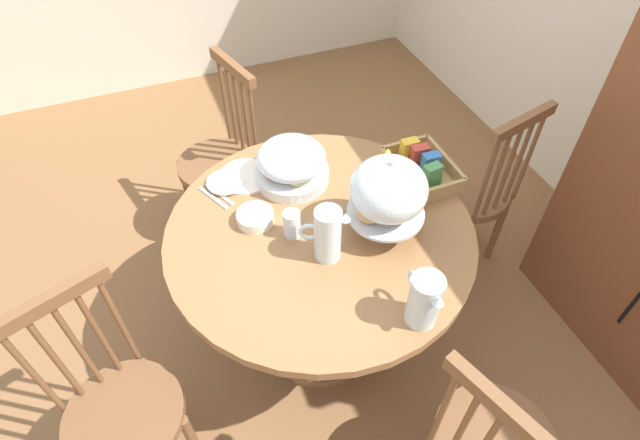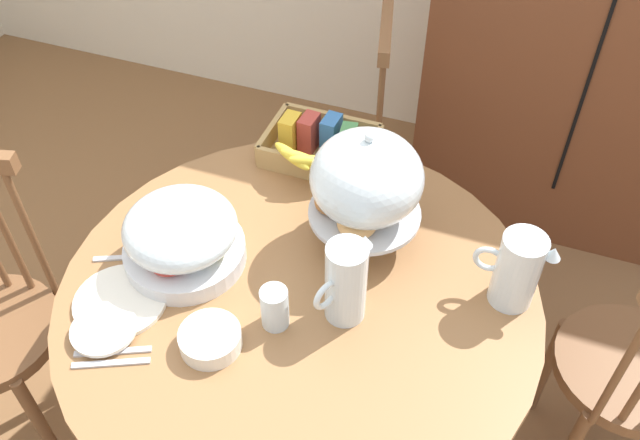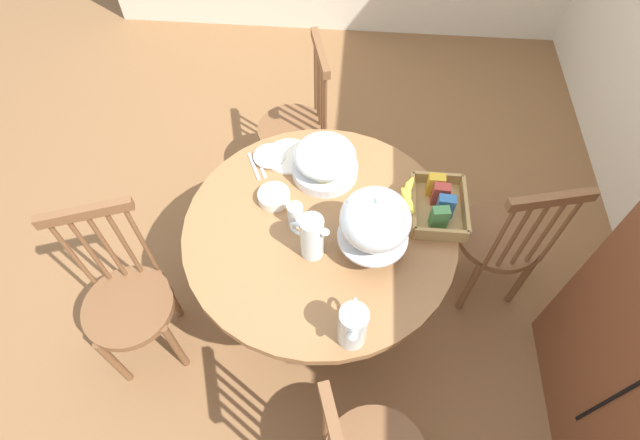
{
  "view_description": "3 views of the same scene",
  "coord_description": "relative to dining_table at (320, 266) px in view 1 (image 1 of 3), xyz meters",
  "views": [
    {
      "loc": [
        1.29,
        -0.38,
        2.14
      ],
      "look_at": [
        0.11,
        0.09,
        0.79
      ],
      "focal_mm": 28.51,
      "sensor_mm": 36.0,
      "label": 1
    },
    {
      "loc": [
        0.51,
        -0.86,
        2.02
      ],
      "look_at": [
        0.11,
        0.24,
        0.84
      ],
      "focal_mm": 38.22,
      "sensor_mm": 36.0,
      "label": 2
    },
    {
      "loc": [
        1.27,
        0.19,
        2.45
      ],
      "look_at": [
        0.11,
        0.09,
        0.79
      ],
      "focal_mm": 27.6,
      "sensor_mm": 36.0,
      "label": 3
    }
  ],
  "objects": [
    {
      "name": "windsor_chair_facing_door",
      "position": [
        -0.86,
        -0.2,
        -0.07
      ],
      "size": [
        0.42,
        0.42,
        0.97
      ],
      "color": "brown",
      "rests_on": "ground_plane"
    },
    {
      "name": "pastry_stand_with_dome",
      "position": [
        0.09,
        0.22,
        0.42
      ],
      "size": [
        0.28,
        0.28,
        0.34
      ],
      "color": "silver",
      "rests_on": "dining_table"
    },
    {
      "name": "windsor_chair_far_side",
      "position": [
        0.28,
        -0.84,
        -0.07
      ],
      "size": [
        0.43,
        0.43,
        0.97
      ],
      "color": "brown",
      "rests_on": "ground_plane"
    },
    {
      "name": "dinner_fork",
      "position": [
        -0.31,
        -0.33,
        0.22
      ],
      "size": [
        0.16,
        0.08,
        0.01
      ],
      "primitive_type": "cube",
      "rotation": [
        0.0,
        0.0,
        3.58
      ],
      "color": "silver",
      "rests_on": "dining_table"
    },
    {
      "name": "fruit_platter_covered",
      "position": [
        -0.3,
        -0.0,
        0.31
      ],
      "size": [
        0.3,
        0.3,
        0.18
      ],
      "color": "silver",
      "rests_on": "dining_table"
    },
    {
      "name": "drinking_glass",
      "position": [
        -0.01,
        -0.1,
        0.28
      ],
      "size": [
        0.06,
        0.06,
        0.11
      ],
      "primitive_type": "cylinder",
      "color": "silver",
      "rests_on": "dining_table"
    },
    {
      "name": "windsor_chair_by_cabinet",
      "position": [
        -0.19,
        0.86,
        -0.07
      ],
      "size": [
        0.42,
        0.42,
        0.97
      ],
      "color": "brown",
      "rests_on": "ground_plane"
    },
    {
      "name": "cereal_bowl",
      "position": [
        -0.13,
        -0.21,
        0.24
      ],
      "size": [
        0.14,
        0.14,
        0.04
      ],
      "primitive_type": "cylinder",
      "color": "white",
      "rests_on": "dining_table"
    },
    {
      "name": "orange_juice_pitcher",
      "position": [
        0.48,
        0.15,
        0.31
      ],
      "size": [
        0.18,
        0.1,
        0.2
      ],
      "color": "silver",
      "rests_on": "dining_table"
    },
    {
      "name": "cereal_basket",
      "position": [
        -0.13,
        0.48,
        0.27
      ],
      "size": [
        0.32,
        0.3,
        0.12
      ],
      "color": "tan",
      "rests_on": "dining_table"
    },
    {
      "name": "ground_plane",
      "position": [
        -0.11,
        -0.09,
        -0.52
      ],
      "size": [
        10.0,
        10.0,
        0.0
      ],
      "primitive_type": "plane",
      "color": "brown"
    },
    {
      "name": "table_knife",
      "position": [
        -0.32,
        -0.3,
        0.22
      ],
      "size": [
        0.16,
        0.08,
        0.01
      ],
      "primitive_type": "cube",
      "rotation": [
        0.0,
        0.0,
        3.58
      ],
      "color": "silver",
      "rests_on": "dining_table"
    },
    {
      "name": "china_plate_small",
      "position": [
        -0.37,
        -0.27,
        0.24
      ],
      "size": [
        0.15,
        0.15,
        0.01
      ],
      "primitive_type": "cylinder",
      "color": "white",
      "rests_on": "china_plate_large"
    },
    {
      "name": "soup_spoon",
      "position": [
        -0.44,
        -0.05,
        0.22
      ],
      "size": [
        0.16,
        0.08,
        0.01
      ],
      "primitive_type": "cube",
      "rotation": [
        0.0,
        0.0,
        3.58
      ],
      "color": "silver",
      "rests_on": "dining_table"
    },
    {
      "name": "milk_pitcher",
      "position": [
        0.12,
        -0.02,
        0.32
      ],
      "size": [
        0.09,
        0.17,
        0.22
      ],
      "color": "silver",
      "rests_on": "dining_table"
    },
    {
      "name": "china_plate_large",
      "position": [
        -0.38,
        -0.18,
        0.23
      ],
      "size": [
        0.22,
        0.22,
        0.01
      ],
      "primitive_type": "cylinder",
      "color": "white",
      "rests_on": "dining_table"
    },
    {
      "name": "dining_table",
      "position": [
        0.0,
        0.0,
        0.0
      ],
      "size": [
        1.16,
        1.16,
        0.74
      ],
      "color": "olive",
      "rests_on": "ground_plane"
    }
  ]
}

